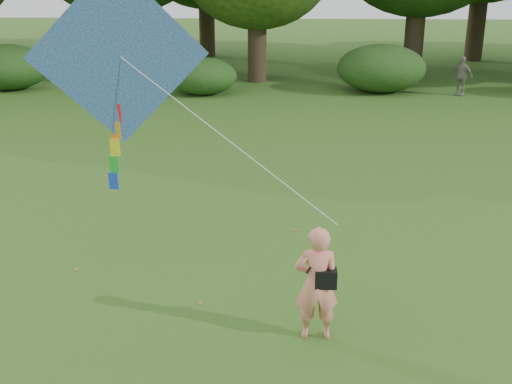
{
  "coord_description": "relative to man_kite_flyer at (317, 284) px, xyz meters",
  "views": [
    {
      "loc": [
        -0.9,
        -7.74,
        5.09
      ],
      "look_at": [
        -1.3,
        2.0,
        1.5
      ],
      "focal_mm": 45.0,
      "sensor_mm": 36.0,
      "label": 1
    }
  ],
  "objects": [
    {
      "name": "crossbody_bag",
      "position": [
        0.12,
        -0.03,
        0.11
      ],
      "size": [
        0.43,
        0.2,
        0.69
      ],
      "color": "black",
      "rests_on": "ground"
    },
    {
      "name": "fallen_leaves",
      "position": [
        0.11,
        4.29,
        -0.84
      ],
      "size": [
        11.28,
        12.19,
        0.01
      ],
      "color": "olive",
      "rests_on": "ground"
    },
    {
      "name": "flying_kite",
      "position": [
        -2.79,
        1.02,
        2.91
      ],
      "size": [
        4.27,
        1.41,
        3.31
      ],
      "color": "#2541A3",
      "rests_on": "ground"
    },
    {
      "name": "shrub_band",
      "position": [
        -0.33,
        17.45,
        0.01
      ],
      "size": [
        39.15,
        3.22,
        1.88
      ],
      "color": "#264919",
      "rests_on": "ground"
    },
    {
      "name": "ground",
      "position": [
        0.39,
        -0.15,
        -0.85
      ],
      "size": [
        100.0,
        100.0,
        0.0
      ],
      "primitive_type": "plane",
      "color": "#265114",
      "rests_on": "ground"
    },
    {
      "name": "man_kite_flyer",
      "position": [
        0.0,
        0.0,
        0.0
      ],
      "size": [
        0.63,
        0.42,
        1.69
      ],
      "primitive_type": "imported",
      "rotation": [
        0.0,
        0.0,
        3.16
      ],
      "color": "#EE8670",
      "rests_on": "ground"
    },
    {
      "name": "bystander_right",
      "position": [
        6.38,
        17.17,
        -0.09
      ],
      "size": [
        0.94,
        0.82,
        1.52
      ],
      "primitive_type": "imported",
      "rotation": [
        0.0,
        0.0,
        -0.62
      ],
      "color": "gray",
      "rests_on": "ground"
    }
  ]
}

